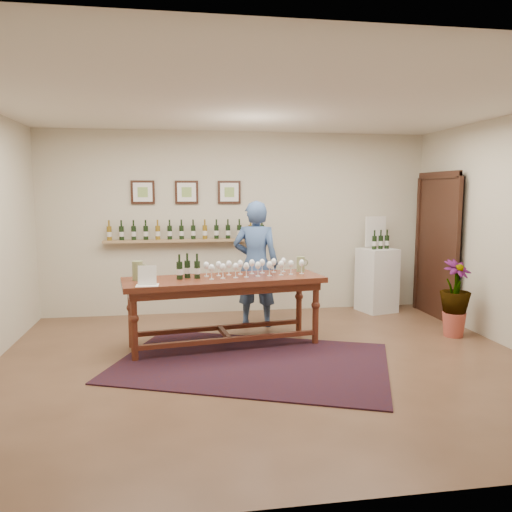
{
  "coord_description": "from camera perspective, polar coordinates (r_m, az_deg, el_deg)",
  "views": [
    {
      "loc": [
        -0.96,
        -5.22,
        1.88
      ],
      "look_at": [
        0.0,
        0.8,
        1.1
      ],
      "focal_mm": 35.0,
      "sensor_mm": 36.0,
      "label": 1
    }
  ],
  "objects": [
    {
      "name": "ground",
      "position": [
        5.63,
        1.31,
        -12.23
      ],
      "size": [
        6.0,
        6.0,
        0.0
      ],
      "primitive_type": "plane",
      "color": "#533724",
      "rests_on": "ground"
    },
    {
      "name": "room_shell",
      "position": [
        7.75,
        14.34,
        1.45
      ],
      "size": [
        6.0,
        6.0,
        6.0
      ],
      "color": "beige",
      "rests_on": "ground"
    },
    {
      "name": "rug",
      "position": [
        5.66,
        -0.43,
        -12.04
      ],
      "size": [
        3.44,
        2.89,
        0.02
      ],
      "primitive_type": "cube",
      "rotation": [
        0.0,
        0.0,
        -0.37
      ],
      "color": "#42130B",
      "rests_on": "ground"
    },
    {
      "name": "tasting_table",
      "position": [
        6.09,
        -3.66,
        -3.64
      ],
      "size": [
        2.49,
        1.1,
        0.85
      ],
      "rotation": [
        0.0,
        0.0,
        0.14
      ],
      "color": "#4D2513",
      "rests_on": "ground"
    },
    {
      "name": "table_glasses",
      "position": [
        6.19,
        -0.77,
        -1.36
      ],
      "size": [
        1.4,
        0.58,
        0.19
      ],
      "primitive_type": null,
      "rotation": [
        0.0,
        0.0,
        0.2
      ],
      "color": "white",
      "rests_on": "tasting_table"
    },
    {
      "name": "table_bottles",
      "position": [
        6.02,
        -7.8,
        -1.3
      ],
      "size": [
        0.27,
        0.18,
        0.27
      ],
      "primitive_type": null,
      "rotation": [
        0.0,
        0.0,
        0.15
      ],
      "color": "black",
      "rests_on": "tasting_table"
    },
    {
      "name": "pitcher_left",
      "position": [
        6.0,
        -13.38,
        -1.65
      ],
      "size": [
        0.15,
        0.15,
        0.23
      ],
      "primitive_type": null,
      "rotation": [
        0.0,
        0.0,
        0.01
      ],
      "color": "olive",
      "rests_on": "tasting_table"
    },
    {
      "name": "pitcher_right",
      "position": [
        6.51,
        5.13,
        -0.92
      ],
      "size": [
        0.14,
        0.14,
        0.2
      ],
      "primitive_type": null,
      "rotation": [
        0.0,
        0.0,
        0.13
      ],
      "color": "olive",
      "rests_on": "tasting_table"
    },
    {
      "name": "menu_card",
      "position": [
        5.66,
        -12.33,
        -2.19
      ],
      "size": [
        0.25,
        0.18,
        0.22
      ],
      "primitive_type": "cube",
      "rotation": [
        0.0,
        0.0,
        -0.03
      ],
      "color": "white",
      "rests_on": "tasting_table"
    },
    {
      "name": "display_pedestal",
      "position": [
        8.12,
        13.65,
        -2.68
      ],
      "size": [
        0.61,
        0.61,
        1.0
      ],
      "primitive_type": "cube",
      "rotation": [
        0.0,
        0.0,
        0.26
      ],
      "color": "silver",
      "rests_on": "ground"
    },
    {
      "name": "pedestal_bottles",
      "position": [
        8.01,
        14.06,
        1.95
      ],
      "size": [
        0.34,
        0.17,
        0.33
      ],
      "primitive_type": null,
      "rotation": [
        0.0,
        0.0,
        0.26
      ],
      "color": "black",
      "rests_on": "display_pedestal"
    },
    {
      "name": "info_sign",
      "position": [
        8.14,
        13.51,
        2.75
      ],
      "size": [
        0.37,
        0.12,
        0.53
      ],
      "primitive_type": "cube",
      "rotation": [
        0.0,
        0.0,
        0.26
      ],
      "color": "white",
      "rests_on": "display_pedestal"
    },
    {
      "name": "potted_plant",
      "position": [
        7.01,
        21.79,
        -4.51
      ],
      "size": [
        0.58,
        0.58,
        0.87
      ],
      "rotation": [
        0.0,
        0.0,
        0.31
      ],
      "color": "#AA4738",
      "rests_on": "ground"
    },
    {
      "name": "person",
      "position": [
        6.99,
        -0.02,
        -0.9
      ],
      "size": [
        0.74,
        0.59,
        1.77
      ],
      "primitive_type": "imported",
      "rotation": [
        0.0,
        0.0,
        2.85
      ],
      "color": "#375182",
      "rests_on": "ground"
    }
  ]
}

